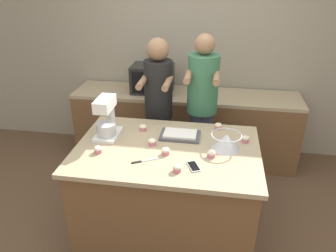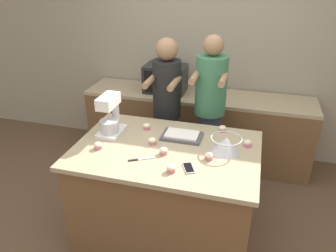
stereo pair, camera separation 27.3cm
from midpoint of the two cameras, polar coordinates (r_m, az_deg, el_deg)
name	(u,v)px [view 1 (the left image)]	position (r m, az deg, el deg)	size (l,w,h in m)	color
ground_plane	(167,231)	(3.35, -2.60, -17.95)	(16.00, 16.00, 0.00)	brown
back_wall	(190,50)	(4.27, 1.93, 13.04)	(10.00, 0.06, 2.70)	gray
island_counter	(167,192)	(3.03, -2.79, -11.56)	(1.55, 1.05, 0.94)	brown
back_counter	(185,126)	(4.25, 1.13, 0.01)	(2.80, 0.60, 0.89)	brown
person_left	(159,111)	(3.54, -3.86, 2.61)	(0.32, 0.49, 1.69)	#33384C
person_right	(201,112)	(3.46, 3.62, 2.34)	(0.33, 0.50, 1.75)	#33384C
stand_mixer	(107,120)	(2.96, -13.25, 1.01)	(0.20, 0.30, 0.37)	white
mixing_bowl	(226,141)	(2.75, 7.29, -2.67)	(0.26, 0.26, 0.13)	#BCBCC1
baking_tray	(180,135)	(2.93, -0.54, -1.63)	(0.35, 0.23, 0.04)	#4C4C51
microwave_oven	(152,79)	(4.08, -4.66, 8.17)	(0.50, 0.35, 0.34)	black
cell_phone	(194,166)	(2.52, 1.37, -7.15)	(0.12, 0.16, 0.01)	silver
knife	(143,161)	(2.61, -7.34, -6.15)	(0.20, 0.12, 0.01)	#BCBCC1
cupcake_0	(211,154)	(2.63, 4.61, -4.92)	(0.07, 0.07, 0.06)	#D17084
cupcake_1	(218,126)	(3.08, 6.26, -0.05)	(0.07, 0.07, 0.06)	#D17084
cupcake_2	(143,128)	(3.06, -6.94, -0.34)	(0.07, 0.07, 0.06)	#D17084
cupcake_3	(245,139)	(2.89, 10.72, -2.30)	(0.07, 0.07, 0.06)	#D17084
cupcake_4	(177,168)	(2.45, -1.62, -7.43)	(0.07, 0.07, 0.06)	#D17084
cupcake_5	(166,151)	(2.67, -3.36, -4.47)	(0.07, 0.07, 0.06)	#D17084
cupcake_6	(98,149)	(2.78, -14.89, -4.05)	(0.07, 0.07, 0.06)	#D17084
cupcake_7	(152,142)	(2.81, -5.56, -2.83)	(0.07, 0.07, 0.06)	#D17084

